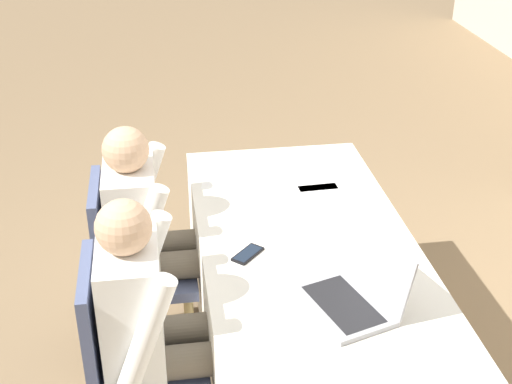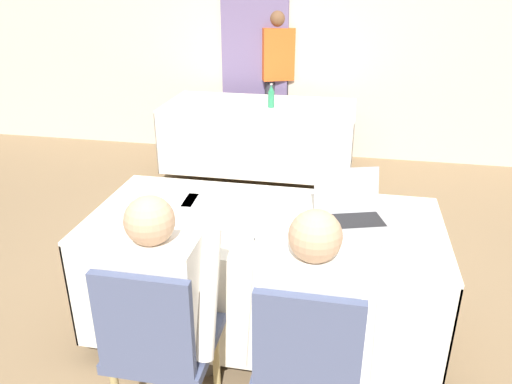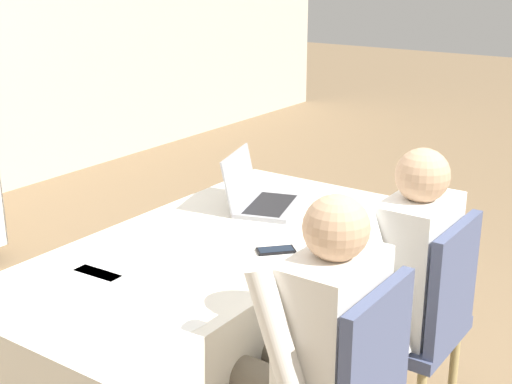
# 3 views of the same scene
# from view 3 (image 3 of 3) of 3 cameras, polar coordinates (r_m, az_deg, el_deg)

# --- Properties ---
(conference_table_near) EXTENTS (1.87, 0.89, 0.75)m
(conference_table_near) POSITION_cam_3_polar(r_m,az_deg,el_deg) (2.89, -3.56, -7.17)
(conference_table_near) COLOR white
(conference_table_near) RESTS_ON ground_plane
(laptop) EXTENTS (0.43, 0.39, 0.25)m
(laptop) POSITION_cam_3_polar(r_m,az_deg,el_deg) (3.19, 0.39, -0.45)
(laptop) COLOR #99999E
(laptop) RESTS_ON conference_table_near
(cell_phone) EXTENTS (0.15, 0.15, 0.01)m
(cell_phone) POSITION_cam_3_polar(r_m,az_deg,el_deg) (2.73, 1.59, -4.68)
(cell_phone) COLOR black
(cell_phone) RESTS_ON conference_table_near
(paper_beside_laptop) EXTENTS (0.22, 0.31, 0.00)m
(paper_beside_laptop) POSITION_cam_3_polar(r_m,az_deg,el_deg) (2.70, -12.30, -5.53)
(paper_beside_laptop) COLOR white
(paper_beside_laptop) RESTS_ON conference_table_near
(paper_centre_table) EXTENTS (0.25, 0.32, 0.00)m
(paper_centre_table) POSITION_cam_3_polar(r_m,az_deg,el_deg) (2.27, -8.52, -10.09)
(paper_centre_table) COLOR white
(paper_centre_table) RESTS_ON conference_table_near
(paper_left_edge) EXTENTS (0.22, 0.30, 0.00)m
(paper_left_edge) POSITION_cam_3_polar(r_m,az_deg,el_deg) (2.53, -12.87, -7.20)
(paper_left_edge) COLOR white
(paper_left_edge) RESTS_ON conference_table_near
(chair_near_right) EXTENTS (0.44, 0.44, 0.91)m
(chair_near_right) POSITION_cam_3_polar(r_m,az_deg,el_deg) (2.84, 12.85, -9.77)
(chair_near_right) COLOR tan
(chair_near_right) RESTS_ON ground_plane
(person_checkered_shirt) EXTENTS (0.50, 0.52, 1.17)m
(person_checkered_shirt) POSITION_cam_3_polar(r_m,az_deg,el_deg) (2.29, 4.34, -11.97)
(person_checkered_shirt) COLOR #665B4C
(person_checkered_shirt) RESTS_ON ground_plane
(person_white_shirt) EXTENTS (0.50, 0.52, 1.17)m
(person_white_shirt) POSITION_cam_3_polar(r_m,az_deg,el_deg) (2.80, 11.12, -6.38)
(person_white_shirt) COLOR #665B4C
(person_white_shirt) RESTS_ON ground_plane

